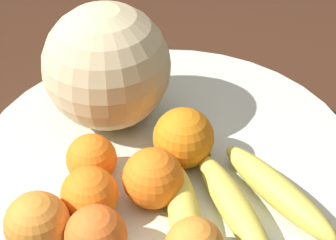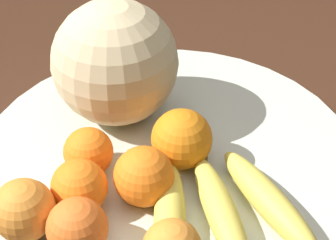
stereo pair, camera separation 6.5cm
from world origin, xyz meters
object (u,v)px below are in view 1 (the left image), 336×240
Objects in this scene: fruit_bowl at (168,156)px; orange_mid_center at (183,138)px; orange_front_right at (90,195)px; kitchen_table at (157,220)px; orange_back_right at (153,178)px; banana_bunch at (233,203)px; orange_side_extra at (37,224)px; orange_front_left at (96,236)px; melon at (107,66)px; orange_back_left at (92,159)px.

fruit_bowl is 6.53× the size of orange_mid_center.
orange_mid_center reaches higher than orange_front_right.
orange_front_right is 0.86× the size of orange_mid_center.
fruit_bowl is at bearing 149.37° from kitchen_table.
banana_bunch is at bearing 85.28° from orange_back_right.
orange_back_right is 0.13m from orange_side_extra.
orange_front_left is at bearing -12.78° from kitchen_table.
banana_bunch reaches higher than kitchen_table.
kitchen_table is 0.10m from fruit_bowl.
kitchen_table is at bearing -155.86° from banana_bunch.
melon reaches higher than orange_side_extra.
orange_front_left is at bearing 17.55° from orange_back_left.
melon is at bearing -169.41° from orange_front_left.
orange_front_left is 0.93× the size of orange_back_right.
orange_back_left is 0.87× the size of orange_back_right.
melon is (-0.07, -0.07, 0.19)m from kitchen_table.
banana_bunch is 3.16× the size of orange_back_right.
orange_front_left is at bearing 21.75° from orange_front_right.
orange_front_right is at bearing 140.54° from orange_side_extra.
orange_mid_center reaches higher than banana_bunch.
orange_back_left is 0.11m from orange_side_extra.
orange_side_extra is at bearing -33.45° from kitchen_table.
kitchen_table is at bearing -30.63° from fruit_bowl.
orange_front_right is 0.92× the size of orange_back_right.
orange_front_right is at bearing -30.08° from fruit_bowl.
fruit_bowl is 7.55× the size of orange_front_left.
banana_bunch is 0.20m from orange_side_extra.
kitchen_table is 0.20m from orange_front_left.
fruit_bowl is 7.01× the size of orange_back_right.
banana_bunch is 3.20× the size of orange_side_extra.
fruit_bowl is 0.17m from orange_front_left.
orange_mid_center is 1.07× the size of orange_back_right.
orange_side_extra reaches higher than orange_front_left.
orange_back_right is at bearing 72.79° from orange_back_left.
melon is 2.56× the size of orange_front_left.
orange_mid_center reaches higher than orange_back_right.
orange_mid_center reaches higher than orange_front_left.
fruit_bowl is at bearing 57.13° from melon.
kitchen_table is 0.18m from orange_front_right.
orange_mid_center reaches higher than fruit_bowl.
orange_front_right is at bearing -158.25° from orange_front_left.
fruit_bowl is at bearing 149.92° from orange_front_right.
orange_front_left is 0.06m from orange_side_extra.
orange_mid_center is 1.09× the size of orange_side_extra.
orange_front_right is at bearing 6.88° from melon.
orange_side_extra is at bearing -40.09° from orange_mid_center.
orange_front_right is 0.93× the size of orange_side_extra.
orange_back_left is (-0.06, -0.01, -0.00)m from orange_front_right.
orange_back_right is at bearing 154.14° from orange_front_left.
orange_front_right is 0.06m from orange_side_extra.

